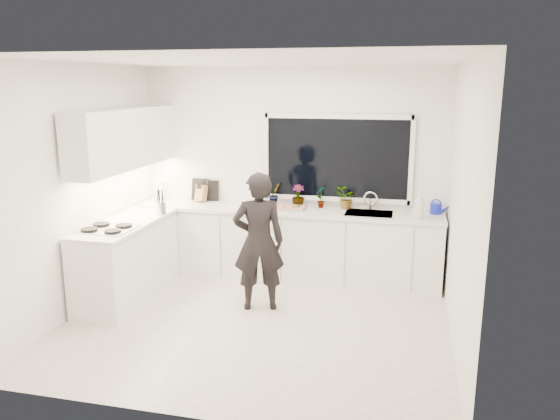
# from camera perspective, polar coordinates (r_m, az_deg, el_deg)

# --- Properties ---
(floor) EXTENTS (4.00, 3.50, 0.02)m
(floor) POSITION_cam_1_polar(r_m,az_deg,el_deg) (5.94, -2.52, -11.74)
(floor) COLOR beige
(floor) RESTS_ON ground
(wall_back) EXTENTS (4.00, 0.02, 2.70)m
(wall_back) POSITION_cam_1_polar(r_m,az_deg,el_deg) (7.19, 1.20, 4.03)
(wall_back) COLOR white
(wall_back) RESTS_ON ground
(wall_left) EXTENTS (0.02, 3.50, 2.70)m
(wall_left) POSITION_cam_1_polar(r_m,az_deg,el_deg) (6.36, -20.37, 1.99)
(wall_left) COLOR white
(wall_left) RESTS_ON ground
(wall_right) EXTENTS (0.02, 3.50, 2.70)m
(wall_right) POSITION_cam_1_polar(r_m,az_deg,el_deg) (5.33, 18.60, 0.10)
(wall_right) COLOR white
(wall_right) RESTS_ON ground
(ceiling) EXTENTS (4.00, 3.50, 0.02)m
(ceiling) POSITION_cam_1_polar(r_m,az_deg,el_deg) (5.40, -2.82, 15.47)
(ceiling) COLOR white
(ceiling) RESTS_ON wall_back
(window) EXTENTS (1.80, 0.02, 1.00)m
(window) POSITION_cam_1_polar(r_m,az_deg,el_deg) (7.03, 5.96, 5.39)
(window) COLOR black
(window) RESTS_ON wall_back
(base_cabinets_back) EXTENTS (3.92, 0.58, 0.88)m
(base_cabinets_back) POSITION_cam_1_polar(r_m,az_deg,el_deg) (7.10, 0.64, -3.63)
(base_cabinets_back) COLOR white
(base_cabinets_back) RESTS_ON floor
(base_cabinets_left) EXTENTS (0.58, 1.60, 0.88)m
(base_cabinets_left) POSITION_cam_1_polar(r_m,az_deg,el_deg) (6.69, -15.67, -5.19)
(base_cabinets_left) COLOR white
(base_cabinets_left) RESTS_ON floor
(countertop_back) EXTENTS (3.94, 0.62, 0.04)m
(countertop_back) POSITION_cam_1_polar(r_m,az_deg,el_deg) (6.97, 0.63, -0.03)
(countertop_back) COLOR silver
(countertop_back) RESTS_ON base_cabinets_back
(countertop_left) EXTENTS (0.62, 1.60, 0.04)m
(countertop_left) POSITION_cam_1_polar(r_m,az_deg,el_deg) (6.57, -15.91, -1.38)
(countertop_left) COLOR silver
(countertop_left) RESTS_ON base_cabinets_left
(upper_cabinets) EXTENTS (0.34, 2.10, 0.70)m
(upper_cabinets) POSITION_cam_1_polar(r_m,az_deg,el_deg) (6.76, -15.88, 7.23)
(upper_cabinets) COLOR white
(upper_cabinets) RESTS_ON wall_left
(sink) EXTENTS (0.58, 0.42, 0.14)m
(sink) POSITION_cam_1_polar(r_m,az_deg,el_deg) (6.84, 9.26, -0.72)
(sink) COLOR silver
(sink) RESTS_ON countertop_back
(faucet) EXTENTS (0.03, 0.03, 0.22)m
(faucet) POSITION_cam_1_polar(r_m,az_deg,el_deg) (7.00, 9.43, 0.93)
(faucet) COLOR silver
(faucet) RESTS_ON countertop_back
(stovetop) EXTENTS (0.56, 0.48, 0.03)m
(stovetop) POSITION_cam_1_polar(r_m,az_deg,el_deg) (6.28, -17.63, -1.83)
(stovetop) COLOR black
(stovetop) RESTS_ON countertop_left
(person) EXTENTS (0.65, 0.53, 1.56)m
(person) POSITION_cam_1_polar(r_m,az_deg,el_deg) (6.03, -2.25, -3.32)
(person) COLOR black
(person) RESTS_ON floor
(pizza_tray) EXTENTS (0.44, 0.33, 0.03)m
(pizza_tray) POSITION_cam_1_polar(r_m,az_deg,el_deg) (6.93, 0.95, 0.19)
(pizza_tray) COLOR silver
(pizza_tray) RESTS_ON countertop_back
(pizza) EXTENTS (0.40, 0.29, 0.01)m
(pizza) POSITION_cam_1_polar(r_m,az_deg,el_deg) (6.93, 0.96, 0.33)
(pizza) COLOR red
(pizza) RESTS_ON pizza_tray
(watering_can) EXTENTS (0.18, 0.18, 0.13)m
(watering_can) POSITION_cam_1_polar(r_m,az_deg,el_deg) (6.97, 15.97, 0.16)
(watering_can) COLOR #131DB7
(watering_can) RESTS_ON countertop_back
(paper_towel_roll) EXTENTS (0.11, 0.11, 0.26)m
(paper_towel_roll) POSITION_cam_1_polar(r_m,az_deg,el_deg) (7.62, -12.35, 1.95)
(paper_towel_roll) COLOR white
(paper_towel_roll) RESTS_ON countertop_back
(knife_block) EXTENTS (0.15, 0.13, 0.22)m
(knife_block) POSITION_cam_1_polar(r_m,az_deg,el_deg) (7.43, -8.24, 1.69)
(knife_block) COLOR #9F764A
(knife_block) RESTS_ON countertop_back
(utensil_crock) EXTENTS (0.16, 0.16, 0.16)m
(utensil_crock) POSITION_cam_1_polar(r_m,az_deg,el_deg) (6.82, -12.34, 0.22)
(utensil_crock) COLOR silver
(utensil_crock) RESTS_ON countertop_left
(picture_frame_large) EXTENTS (0.22, 0.05, 0.28)m
(picture_frame_large) POSITION_cam_1_polar(r_m,az_deg,el_deg) (7.48, -7.26, 2.03)
(picture_frame_large) COLOR black
(picture_frame_large) RESTS_ON countertop_back
(picture_frame_small) EXTENTS (0.25, 0.04, 0.30)m
(picture_frame_small) POSITION_cam_1_polar(r_m,az_deg,el_deg) (7.54, -8.33, 2.15)
(picture_frame_small) COLOR black
(picture_frame_small) RESTS_ON countertop_back
(herb_plants) EXTENTS (1.17, 0.26, 0.29)m
(herb_plants) POSITION_cam_1_polar(r_m,az_deg,el_deg) (7.03, 3.96, 1.40)
(herb_plants) COLOR #26662D
(herb_plants) RESTS_ON countertop_back
(soap_bottles) EXTENTS (0.16, 0.15, 0.33)m
(soap_bottles) POSITION_cam_1_polar(r_m,az_deg,el_deg) (6.64, 14.30, 0.37)
(soap_bottles) COLOR #D8BF66
(soap_bottles) RESTS_ON countertop_back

